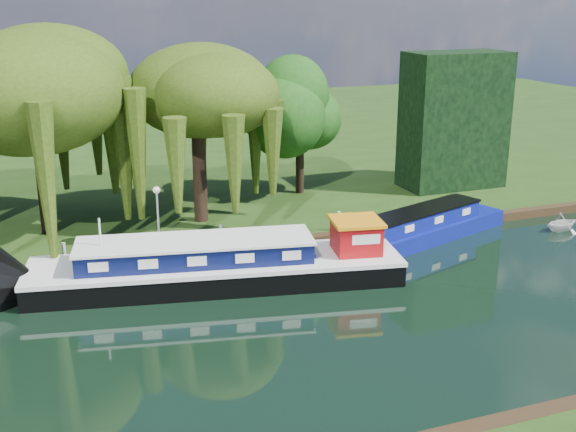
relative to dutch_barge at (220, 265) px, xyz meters
name	(u,v)px	position (x,y,z in m)	size (l,w,h in m)	color
ground	(204,343)	(-2.00, -5.00, -0.81)	(120.00, 120.00, 0.00)	black
far_bank	(94,148)	(-2.00, 29.00, -0.58)	(120.00, 52.00, 0.45)	#1B330D
dutch_barge	(220,265)	(0.00, 0.00, 0.00)	(15.86, 6.33, 3.27)	black
narrowboat	(411,232)	(10.03, 1.53, -0.18)	(12.17, 5.83, 1.77)	navy
white_cruiser	(561,230)	(18.33, 0.63, -0.81)	(1.74, 2.01, 1.06)	silver
willow_left	(35,92)	(-6.40, 8.37, 6.48)	(7.85, 7.85, 9.41)	black
willow_right	(197,107)	(1.09, 7.50, 5.50)	(6.59, 6.59, 8.03)	black
tree_far_right	(300,113)	(7.85, 10.76, 4.36)	(4.18, 4.18, 6.84)	black
conifer_hedge	(454,120)	(17.00, 9.00, 3.64)	(6.00, 3.00, 8.00)	black
lamppost	(157,198)	(-1.50, 5.50, 1.61)	(0.36, 0.36, 2.56)	silver
mooring_posts	(145,244)	(-2.50, 3.40, 0.14)	(19.16, 0.16, 1.00)	silver
reeds_near	(503,401)	(4.88, -12.58, -0.26)	(33.70, 1.50, 1.10)	#1F4512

